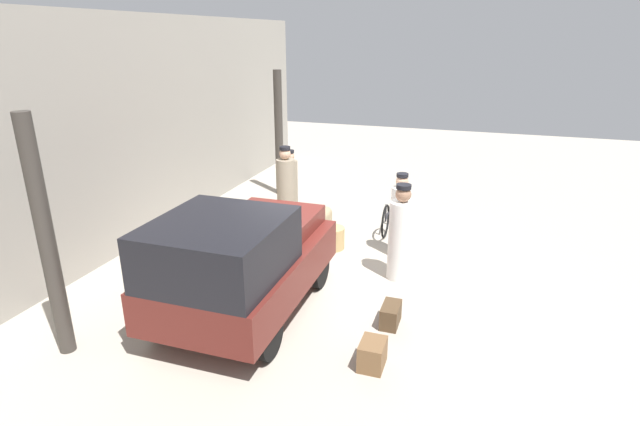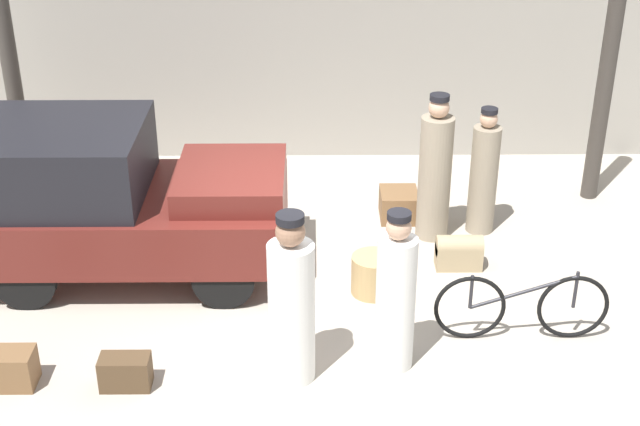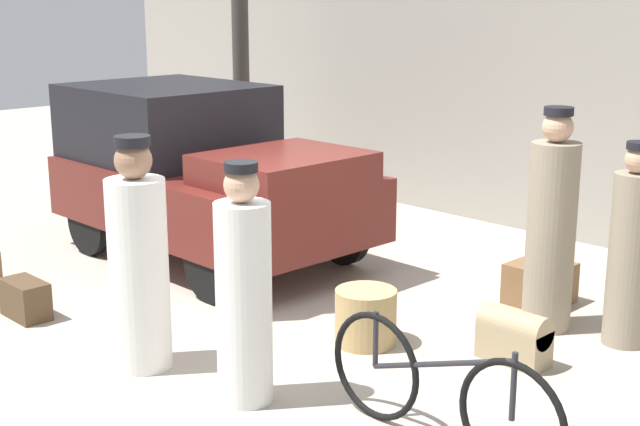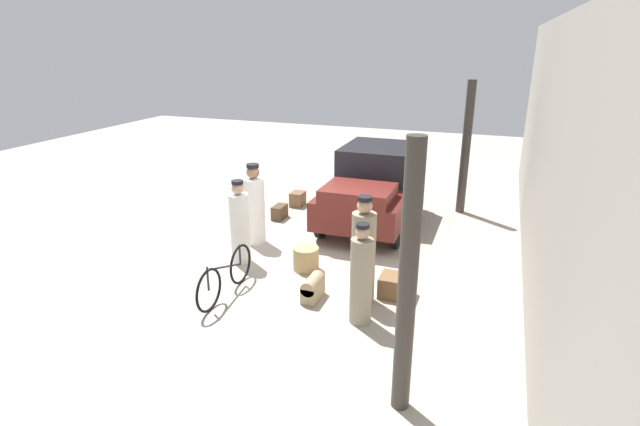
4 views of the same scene
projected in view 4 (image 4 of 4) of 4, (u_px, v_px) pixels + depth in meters
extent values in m
plane|color=#A89E8E|center=(314.00, 252.00, 10.25)|extent=(30.00, 30.00, 0.00)
cube|color=gray|center=(546.00, 161.00, 8.18)|extent=(16.00, 0.15, 4.50)
cylinder|color=#38332D|center=(466.00, 148.00, 12.13)|extent=(0.21, 0.21, 3.26)
cylinder|color=#38332D|center=(408.00, 283.00, 5.45)|extent=(0.21, 0.21, 3.26)
cylinder|color=black|center=(397.00, 233.00, 10.38)|extent=(0.67, 0.12, 0.67)
cylinder|color=black|center=(321.00, 223.00, 10.92)|extent=(0.67, 0.12, 0.67)
cylinder|color=black|center=(415.00, 203.00, 12.25)|extent=(0.67, 0.12, 0.67)
cylinder|color=black|center=(349.00, 196.00, 12.79)|extent=(0.67, 0.12, 0.67)
cube|color=#591E19|center=(371.00, 199.00, 11.47)|extent=(3.40, 1.84, 0.62)
cube|color=black|center=(380.00, 162.00, 11.92)|extent=(1.87, 1.69, 0.78)
cube|color=#591E19|center=(358.00, 193.00, 10.34)|extent=(1.19, 1.44, 0.28)
torus|color=black|center=(209.00, 290.00, 7.95)|extent=(0.72, 0.04, 0.72)
torus|color=black|center=(240.00, 264.00, 8.87)|extent=(0.72, 0.04, 0.72)
cylinder|color=#232328|center=(225.00, 267.00, 8.35)|extent=(1.05, 0.04, 0.39)
cylinder|color=#232328|center=(240.00, 254.00, 8.81)|extent=(0.04, 0.04, 0.37)
cylinder|color=#232328|center=(208.00, 279.00, 7.88)|extent=(0.04, 0.04, 0.41)
cylinder|color=tan|center=(306.00, 258.00, 9.43)|extent=(0.49, 0.49, 0.44)
cylinder|color=white|center=(255.00, 211.00, 10.52)|extent=(0.43, 0.43, 1.42)
sphere|color=#936B51|center=(253.00, 172.00, 10.24)|extent=(0.27, 0.27, 0.27)
cylinder|color=black|center=(253.00, 166.00, 10.20)|extent=(0.26, 0.26, 0.07)
cylinder|color=gray|center=(363.00, 258.00, 8.10)|extent=(0.40, 0.40, 1.55)
sphere|color=tan|center=(365.00, 206.00, 7.80)|extent=(0.25, 0.25, 0.25)
cylinder|color=black|center=(365.00, 198.00, 7.76)|extent=(0.23, 0.23, 0.07)
cylinder|color=white|center=(240.00, 229.00, 9.61)|extent=(0.38, 0.38, 1.38)
sphere|color=tan|center=(238.00, 188.00, 9.34)|extent=(0.23, 0.23, 0.23)
cylinder|color=black|center=(237.00, 182.00, 9.30)|extent=(0.22, 0.22, 0.06)
cylinder|color=gray|center=(361.00, 281.00, 7.54)|extent=(0.34, 0.34, 1.37)
sphere|color=tan|center=(362.00, 233.00, 7.27)|extent=(0.21, 0.21, 0.21)
cylinder|color=black|center=(363.00, 226.00, 7.24)|extent=(0.20, 0.20, 0.06)
cube|color=brown|center=(396.00, 286.00, 8.47)|extent=(0.48, 0.53, 0.37)
cube|color=#9E8966|center=(313.00, 291.00, 8.38)|extent=(0.53, 0.25, 0.29)
cylinder|color=#9E8966|center=(313.00, 283.00, 8.33)|extent=(0.53, 0.25, 0.25)
cube|color=brown|center=(298.00, 199.00, 13.06)|extent=(0.43, 0.32, 0.37)
cube|color=#4C3823|center=(280.00, 212.00, 12.14)|extent=(0.47, 0.26, 0.33)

